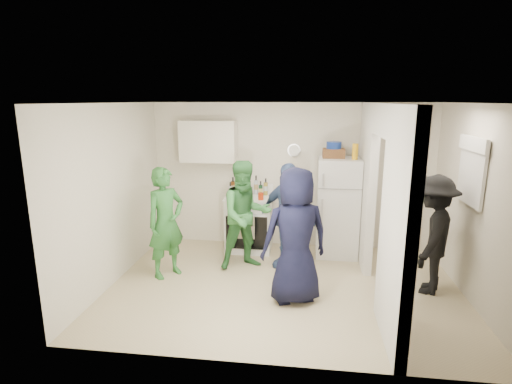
# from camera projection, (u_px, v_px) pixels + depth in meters

# --- Properties ---
(floor) EXTENTS (4.80, 4.80, 0.00)m
(floor) POSITION_uv_depth(u_px,v_px,m) (284.00, 287.00, 5.55)
(floor) COLOR tan
(floor) RESTS_ON ground
(wall_back) EXTENTS (4.80, 0.00, 4.80)m
(wall_back) POSITION_uv_depth(u_px,v_px,m) (291.00, 176.00, 6.92)
(wall_back) COLOR silver
(wall_back) RESTS_ON floor
(wall_front) EXTENTS (4.80, 0.00, 4.80)m
(wall_front) POSITION_uv_depth(u_px,v_px,m) (275.00, 245.00, 3.63)
(wall_front) COLOR silver
(wall_front) RESTS_ON floor
(wall_left) EXTENTS (0.00, 3.40, 3.40)m
(wall_left) POSITION_uv_depth(u_px,v_px,m) (113.00, 194.00, 5.57)
(wall_left) COLOR silver
(wall_left) RESTS_ON floor
(wall_right) EXTENTS (0.00, 3.40, 3.40)m
(wall_right) POSITION_uv_depth(u_px,v_px,m) (477.00, 206.00, 4.98)
(wall_right) COLOR silver
(wall_right) RESTS_ON floor
(ceiling) EXTENTS (4.80, 4.80, 0.00)m
(ceiling) POSITION_uv_depth(u_px,v_px,m) (287.00, 103.00, 4.99)
(ceiling) COLOR white
(ceiling) RESTS_ON wall_back
(partition_pier_back) EXTENTS (0.12, 1.20, 2.50)m
(partition_pier_back) POSITION_uv_depth(u_px,v_px,m) (366.00, 185.00, 6.19)
(partition_pier_back) COLOR silver
(partition_pier_back) RESTS_ON floor
(partition_pier_front) EXTENTS (0.12, 1.20, 2.50)m
(partition_pier_front) POSITION_uv_depth(u_px,v_px,m) (397.00, 229.00, 4.06)
(partition_pier_front) COLOR silver
(partition_pier_front) RESTS_ON floor
(partition_header) EXTENTS (0.12, 1.00, 0.40)m
(partition_header) POSITION_uv_depth(u_px,v_px,m) (384.00, 120.00, 4.89)
(partition_header) COLOR silver
(partition_header) RESTS_ON partition_pier_back
(stove) EXTENTS (0.79, 0.66, 0.94)m
(stove) POSITION_uv_depth(u_px,v_px,m) (249.00, 223.00, 6.86)
(stove) COLOR white
(stove) RESTS_ON floor
(upper_cabinet) EXTENTS (0.95, 0.34, 0.70)m
(upper_cabinet) POSITION_uv_depth(u_px,v_px,m) (208.00, 141.00, 6.78)
(upper_cabinet) COLOR silver
(upper_cabinet) RESTS_ON wall_back
(fridge) EXTENTS (0.67, 0.65, 1.62)m
(fridge) POSITION_uv_depth(u_px,v_px,m) (338.00, 207.00, 6.57)
(fridge) COLOR white
(fridge) RESTS_ON floor
(wicker_basket) EXTENTS (0.35, 0.25, 0.15)m
(wicker_basket) POSITION_uv_depth(u_px,v_px,m) (334.00, 153.00, 6.43)
(wicker_basket) COLOR brown
(wicker_basket) RESTS_ON fridge
(blue_bowl) EXTENTS (0.24, 0.24, 0.11)m
(blue_bowl) POSITION_uv_depth(u_px,v_px,m) (334.00, 145.00, 6.40)
(blue_bowl) COLOR navy
(blue_bowl) RESTS_ON wicker_basket
(yellow_cup_stack_top) EXTENTS (0.09, 0.09, 0.25)m
(yellow_cup_stack_top) POSITION_uv_depth(u_px,v_px,m) (355.00, 152.00, 6.23)
(yellow_cup_stack_top) COLOR yellow
(yellow_cup_stack_top) RESTS_ON fridge
(wall_clock) EXTENTS (0.22, 0.02, 0.22)m
(wall_clock) POSITION_uv_depth(u_px,v_px,m) (294.00, 150.00, 6.79)
(wall_clock) COLOR white
(wall_clock) RESTS_ON wall_back
(spice_shelf) EXTENTS (0.35, 0.08, 0.03)m
(spice_shelf) POSITION_uv_depth(u_px,v_px,m) (291.00, 171.00, 6.84)
(spice_shelf) COLOR olive
(spice_shelf) RESTS_ON wall_back
(nook_window) EXTENTS (0.03, 0.70, 0.80)m
(nook_window) POSITION_uv_depth(u_px,v_px,m) (473.00, 171.00, 5.08)
(nook_window) COLOR black
(nook_window) RESTS_ON wall_right
(nook_window_frame) EXTENTS (0.04, 0.76, 0.86)m
(nook_window_frame) POSITION_uv_depth(u_px,v_px,m) (472.00, 171.00, 5.08)
(nook_window_frame) COLOR white
(nook_window_frame) RESTS_ON wall_right
(nook_valance) EXTENTS (0.04, 0.82, 0.18)m
(nook_valance) POSITION_uv_depth(u_px,v_px,m) (473.00, 144.00, 5.01)
(nook_valance) COLOR white
(nook_valance) RESTS_ON wall_right
(yellow_cup_stack_stove) EXTENTS (0.09, 0.09, 0.25)m
(yellow_cup_stack_stove) POSITION_uv_depth(u_px,v_px,m) (240.00, 192.00, 6.52)
(yellow_cup_stack_stove) COLOR yellow
(yellow_cup_stack_stove) RESTS_ON stove
(red_cup) EXTENTS (0.09, 0.09, 0.12)m
(red_cup) POSITION_uv_depth(u_px,v_px,m) (261.00, 196.00, 6.52)
(red_cup) COLOR #AE2B0B
(red_cup) RESTS_ON stove
(person_green_left) EXTENTS (0.67, 0.70, 1.62)m
(person_green_left) POSITION_uv_depth(u_px,v_px,m) (166.00, 223.00, 5.75)
(person_green_left) COLOR #307838
(person_green_left) RESTS_ON floor
(person_green_center) EXTENTS (1.00, 0.92, 1.67)m
(person_green_center) POSITION_uv_depth(u_px,v_px,m) (246.00, 215.00, 6.04)
(person_green_center) COLOR #3C853A
(person_green_center) RESTS_ON floor
(person_denim) EXTENTS (1.03, 0.83, 1.64)m
(person_denim) POSITION_uv_depth(u_px,v_px,m) (288.00, 216.00, 6.05)
(person_denim) COLOR #354874
(person_denim) RESTS_ON floor
(person_navy) EXTENTS (1.00, 0.82, 1.75)m
(person_navy) POSITION_uv_depth(u_px,v_px,m) (295.00, 236.00, 5.00)
(person_navy) COLOR black
(person_navy) RESTS_ON floor
(person_nook) EXTENTS (0.97, 1.19, 1.60)m
(person_nook) POSITION_uv_depth(u_px,v_px,m) (432.00, 235.00, 5.27)
(person_nook) COLOR black
(person_nook) RESTS_ON floor
(bottle_a) EXTENTS (0.08, 0.08, 0.31)m
(bottle_a) POSITION_uv_depth(u_px,v_px,m) (233.00, 186.00, 6.85)
(bottle_a) COLOR brown
(bottle_a) RESTS_ON stove
(bottle_b) EXTENTS (0.06, 0.06, 0.31)m
(bottle_b) POSITION_uv_depth(u_px,v_px,m) (237.00, 188.00, 6.67)
(bottle_b) COLOR #1C542B
(bottle_b) RESTS_ON stove
(bottle_c) EXTENTS (0.08, 0.08, 0.30)m
(bottle_c) POSITION_uv_depth(u_px,v_px,m) (246.00, 186.00, 6.89)
(bottle_c) COLOR #A6AEB4
(bottle_c) RESTS_ON stove
(bottle_d) EXTENTS (0.06, 0.06, 0.26)m
(bottle_d) POSITION_uv_depth(u_px,v_px,m) (249.00, 190.00, 6.68)
(bottle_d) COLOR brown
(bottle_d) RESTS_ON stove
(bottle_e) EXTENTS (0.07, 0.07, 0.33)m
(bottle_e) POSITION_uv_depth(u_px,v_px,m) (256.00, 185.00, 6.89)
(bottle_e) COLOR silver
(bottle_e) RESTS_ON stove
(bottle_f) EXTENTS (0.07, 0.07, 0.27)m
(bottle_f) POSITION_uv_depth(u_px,v_px,m) (261.00, 189.00, 6.71)
(bottle_f) COLOR #153A20
(bottle_f) RESTS_ON stove
(bottle_g) EXTENTS (0.07, 0.07, 0.29)m
(bottle_g) POSITION_uv_depth(u_px,v_px,m) (266.00, 187.00, 6.83)
(bottle_g) COLOR #A18E34
(bottle_g) RESTS_ON stove
(bottle_h) EXTENTS (0.07, 0.07, 0.27)m
(bottle_h) POSITION_uv_depth(u_px,v_px,m) (230.00, 190.00, 6.63)
(bottle_h) COLOR silver
(bottle_h) RESTS_ON stove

